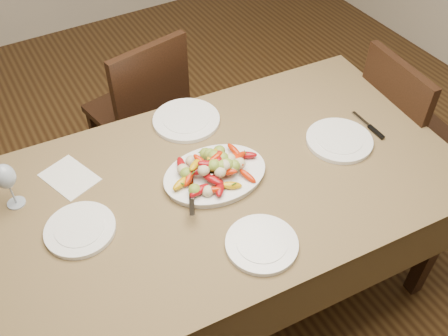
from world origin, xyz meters
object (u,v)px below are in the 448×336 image
chair_far (136,110)px  plate_left (80,230)px  wine_glass (8,185)px  plate_far (186,120)px  dining_table (224,239)px  serving_platter (215,176)px  plate_near (262,244)px  chair_right (410,135)px  plate_right (339,141)px

chair_far → plate_left: size_ratio=3.85×
chair_far → wine_glass: size_ratio=4.64×
plate_far → wine_glass: bearing=-172.2°
dining_table → wine_glass: (-0.72, 0.28, 0.48)m
serving_platter → wine_glass: bearing=160.0°
plate_near → chair_far: bearing=88.6°
chair_far → dining_table: bearing=79.9°
dining_table → plate_near: (-0.05, -0.33, 0.39)m
plate_left → plate_near: same height
chair_right → plate_left: size_ratio=3.85×
chair_far → chair_right: 1.43m
serving_platter → plate_left: bearing=178.8°
plate_left → plate_far: bearing=30.3°
chair_right → plate_near: (-1.15, -0.36, 0.29)m
plate_far → wine_glass: (-0.75, -0.10, 0.09)m
serving_platter → plate_near: size_ratio=1.57×
chair_right → serving_platter: (-1.13, -0.00, 0.30)m
plate_left → dining_table: bearing=-3.6°
serving_platter → plate_right: bearing=-8.3°
wine_glass → plate_right: bearing=-15.0°
plate_left → plate_far: size_ratio=0.85×
plate_left → wine_glass: wine_glass is taller
chair_far → plate_near: size_ratio=3.81×
chair_right → wine_glass: wine_glass is taller
plate_right → wine_glass: 1.29m
serving_platter → chair_far: bearing=89.4°
plate_far → serving_platter: bearing=-99.3°
plate_right → plate_far: size_ratio=0.95×
plate_left → wine_glass: (-0.16, 0.24, 0.09)m
plate_near → chair_right: bearing=17.4°
dining_table → chair_far: size_ratio=1.94×
wine_glass → chair_right: bearing=-7.8°
dining_table → plate_far: (0.03, 0.38, 0.39)m
dining_table → serving_platter: (-0.03, 0.02, 0.39)m
chair_right → plate_right: 0.66m
chair_far → plate_left: (-0.54, -0.88, 0.29)m
dining_table → plate_left: plate_left is taller
serving_platter → plate_far: size_ratio=1.35×
chair_far → serving_platter: (-0.01, -0.89, 0.30)m
dining_table → plate_left: (-0.56, 0.04, 0.39)m
chair_right → plate_near: chair_right is taller
dining_table → wine_glass: 0.91m
chair_right → plate_near: 1.24m
chair_right → serving_platter: chair_right is taller
plate_right → serving_platter: bearing=171.7°
serving_platter → plate_near: 0.36m
chair_far → plate_left: bearing=47.2°
plate_right → plate_near: bearing=-153.8°
dining_table → plate_near: 0.51m
dining_table → chair_right: 1.11m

